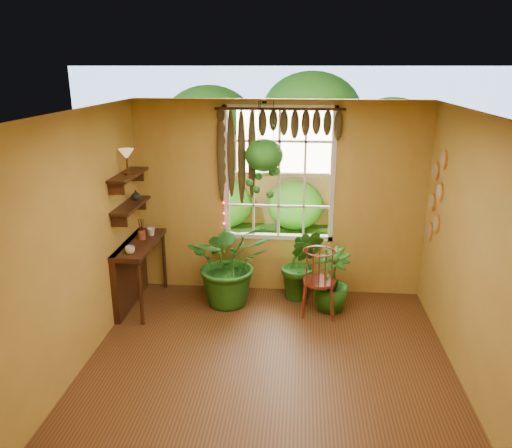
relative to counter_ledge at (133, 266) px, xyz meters
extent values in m
plane|color=brown|center=(1.91, -1.60, -0.55)|extent=(4.50, 4.50, 0.00)
plane|color=white|center=(1.91, -1.60, 2.15)|extent=(4.50, 4.50, 0.00)
plane|color=gold|center=(1.91, 0.65, 0.80)|extent=(4.00, 0.00, 4.00)
plane|color=gold|center=(-0.09, -1.60, 0.80)|extent=(0.00, 4.50, 4.50)
plane|color=gold|center=(3.91, -1.60, 0.80)|extent=(0.00, 4.50, 4.50)
cube|color=silver|center=(1.91, 0.68, 1.15)|extent=(1.52, 0.10, 1.86)
cube|color=white|center=(1.91, 0.71, 1.15)|extent=(1.38, 0.01, 1.78)
cylinder|color=#3C1A10|center=(1.91, 0.57, 2.03)|extent=(1.70, 0.04, 0.04)
cube|color=#3C1A10|center=(0.11, 0.00, 0.32)|extent=(0.40, 1.20, 0.06)
cube|color=#3C1A10|center=(-0.05, 0.00, -0.10)|extent=(0.08, 1.18, 0.90)
cylinder|color=#3C1A10|center=(0.27, -0.55, -0.12)|extent=(0.05, 0.05, 0.86)
cylinder|color=#3C1A10|center=(0.27, 0.55, -0.12)|extent=(0.05, 0.05, 0.86)
cube|color=#3C1A10|center=(0.03, 0.00, 0.85)|extent=(0.25, 0.90, 0.04)
cube|color=#3C1A10|center=(0.03, 0.00, 1.25)|extent=(0.25, 0.90, 0.04)
cube|color=#2D5D1A|center=(1.91, 5.65, -0.57)|extent=(14.00, 10.00, 0.04)
cube|color=olive|center=(1.91, 3.85, 0.35)|extent=(12.00, 0.10, 1.80)
plane|color=#94B6F7|center=(1.91, 7.45, 1.00)|extent=(12.00, 0.00, 12.00)
cylinder|color=maroon|center=(2.49, -0.04, -0.10)|extent=(0.48, 0.48, 0.04)
torus|color=maroon|center=(2.46, -0.23, 0.39)|extent=(0.41, 0.08, 0.41)
imported|color=#154F17|center=(1.30, 0.14, 0.06)|extent=(1.22, 1.10, 1.22)
imported|color=#154F17|center=(2.25, 0.37, -0.04)|extent=(0.63, 0.54, 1.03)
imported|color=#154F17|center=(2.65, 0.07, -0.12)|extent=(0.64, 0.64, 0.86)
ellipsoid|color=black|center=(1.72, 0.37, 1.39)|extent=(0.29, 0.29, 0.18)
ellipsoid|color=#154F17|center=(1.72, 0.37, 1.46)|extent=(0.49, 0.49, 0.42)
imported|color=silver|center=(0.13, -0.41, 0.39)|extent=(0.15, 0.15, 0.09)
imported|color=beige|center=(0.19, 0.28, 0.40)|extent=(0.12, 0.12, 0.11)
cylinder|color=brown|center=(0.11, 0.12, 0.41)|extent=(0.10, 0.10, 0.12)
imported|color=#B2AD99|center=(0.04, 0.21, 0.93)|extent=(0.15, 0.15, 0.13)
cylinder|color=brown|center=(0.05, -0.05, 1.28)|extent=(0.11, 0.11, 0.03)
cylinder|color=brown|center=(0.05, -0.05, 1.38)|extent=(0.03, 0.03, 0.19)
cone|color=slate|center=(0.05, -0.05, 1.52)|extent=(0.19, 0.19, 0.13)
camera|label=1|loc=(2.21, -6.01, 2.57)|focal=35.00mm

